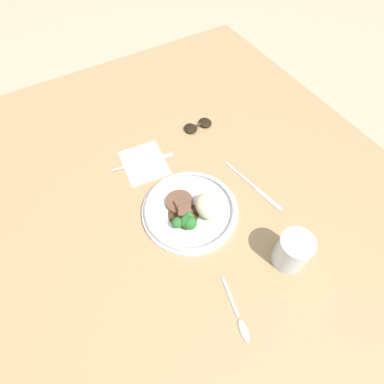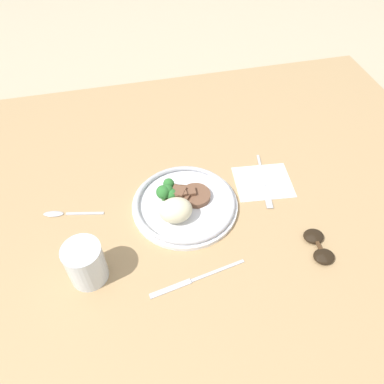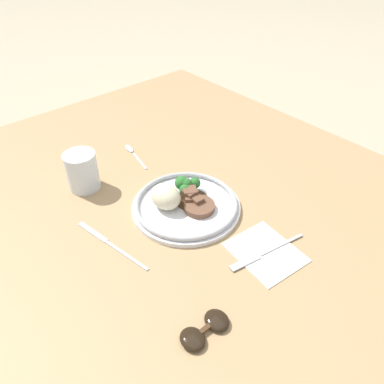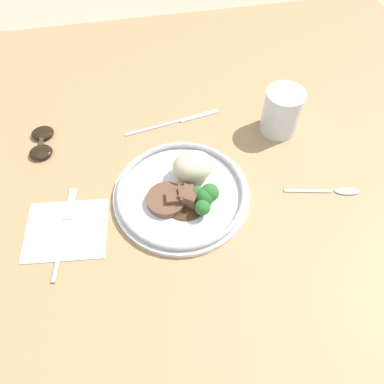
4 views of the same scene
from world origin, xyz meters
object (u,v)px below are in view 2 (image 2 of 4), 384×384
(juice_glass, at_px, (86,265))
(sunglasses, at_px, (319,246))
(spoon, at_px, (61,214))
(plate, at_px, (183,203))
(fork, at_px, (265,185))
(knife, at_px, (194,280))

(juice_glass, bearing_deg, sunglasses, 174.61)
(juice_glass, xyz_separation_m, sunglasses, (-0.51, 0.05, -0.04))
(juice_glass, xyz_separation_m, spoon, (0.06, -0.19, -0.04))
(spoon, height_order, sunglasses, sunglasses)
(juice_glass, bearing_deg, plate, -149.44)
(plate, distance_m, fork, 0.23)
(knife, bearing_deg, spoon, -51.99)
(plate, xyz_separation_m, sunglasses, (-0.28, 0.19, -0.01))
(knife, relative_size, sunglasses, 2.16)
(juice_glass, relative_size, knife, 0.47)
(plate, height_order, fork, plate)
(knife, bearing_deg, sunglasses, 172.78)
(fork, height_order, sunglasses, sunglasses)
(fork, xyz_separation_m, knife, (0.24, 0.22, -0.00))
(juice_glass, bearing_deg, knife, 163.87)
(juice_glass, height_order, fork, juice_glass)
(knife, height_order, sunglasses, sunglasses)
(plate, xyz_separation_m, fork, (-0.22, -0.02, -0.01))
(fork, relative_size, spoon, 1.30)
(juice_glass, relative_size, sunglasses, 1.01)
(fork, bearing_deg, spoon, -82.10)
(plate, relative_size, knife, 1.23)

